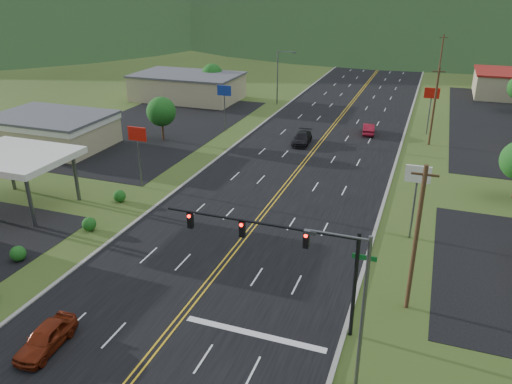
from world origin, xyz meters
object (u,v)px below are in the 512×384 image
(traffic_signal, at_px, (289,247))
(streetlight_east, at_px, (357,303))
(streetlight_west, at_px, (279,74))
(car_red_near, at_px, (46,338))
(car_dark_mid, at_px, (302,139))
(car_red_far, at_px, (369,129))
(gas_canopy, at_px, (14,158))

(traffic_signal, xyz_separation_m, streetlight_east, (4.70, -4.00, -0.15))
(traffic_signal, relative_size, streetlight_east, 1.46)
(streetlight_west, bearing_deg, car_red_near, -84.86)
(streetlight_west, distance_m, car_dark_mid, 22.93)
(car_red_near, height_order, car_dark_mid, same)
(car_red_near, bearing_deg, car_dark_mid, 81.16)
(car_red_far, bearing_deg, car_dark_mid, 37.45)
(streetlight_east, distance_m, car_red_near, 18.03)
(gas_canopy, relative_size, car_dark_mid, 1.97)
(car_dark_mid, bearing_deg, streetlight_west, 111.17)
(car_dark_mid, bearing_deg, car_red_near, -99.19)
(streetlight_east, relative_size, gas_canopy, 0.90)
(streetlight_west, bearing_deg, traffic_signal, -72.03)
(streetlight_west, bearing_deg, car_red_far, -36.89)
(gas_canopy, xyz_separation_m, car_red_far, (27.38, 35.20, -4.15))
(gas_canopy, xyz_separation_m, car_dark_mid, (19.90, 27.64, -4.14))
(car_red_far, bearing_deg, car_red_near, 69.51)
(gas_canopy, distance_m, car_dark_mid, 34.31)
(car_red_near, xyz_separation_m, car_red_far, (11.37, 50.48, -0.01))
(streetlight_east, height_order, car_dark_mid, streetlight_east)
(traffic_signal, relative_size, car_red_far, 2.98)
(streetlight_east, bearing_deg, traffic_signal, 139.61)
(car_dark_mid, bearing_deg, gas_canopy, -129.77)
(streetlight_east, xyz_separation_m, streetlight_west, (-22.86, 60.00, 0.00))
(streetlight_east, bearing_deg, car_red_far, 97.00)
(traffic_signal, height_order, streetlight_west, streetlight_west)
(car_red_far, bearing_deg, gas_canopy, 44.32)
(streetlight_west, xyz_separation_m, gas_canopy, (-10.32, -48.00, -0.31))
(traffic_signal, bearing_deg, car_red_far, 91.46)
(gas_canopy, distance_m, car_red_near, 22.52)
(gas_canopy, xyz_separation_m, car_red_near, (16.02, -15.28, -4.14))
(streetlight_east, distance_m, streetlight_west, 64.21)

